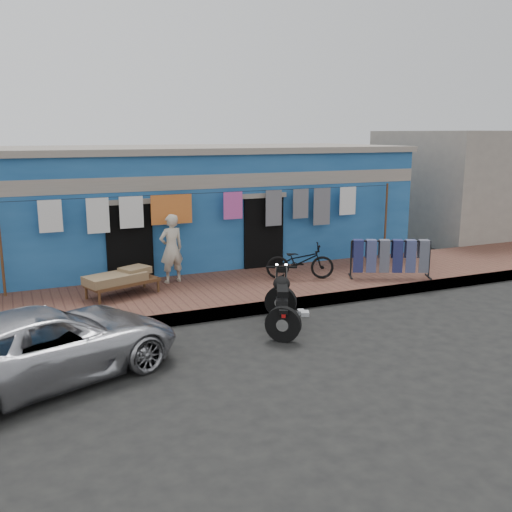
# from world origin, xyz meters

# --- Properties ---
(ground) EXTENTS (80.00, 80.00, 0.00)m
(ground) POSITION_xyz_m (0.00, 0.00, 0.00)
(ground) COLOR black
(ground) RESTS_ON ground
(sidewalk) EXTENTS (28.00, 3.00, 0.25)m
(sidewalk) POSITION_xyz_m (0.00, 3.00, 0.12)
(sidewalk) COLOR brown
(sidewalk) RESTS_ON ground
(curb) EXTENTS (28.00, 0.10, 0.25)m
(curb) POSITION_xyz_m (0.00, 1.55, 0.12)
(curb) COLOR gray
(curb) RESTS_ON ground
(building) EXTENTS (12.20, 5.20, 3.36)m
(building) POSITION_xyz_m (-0.00, 6.99, 1.69)
(building) COLOR #1C4E8A
(building) RESTS_ON ground
(neighbor_right) EXTENTS (6.00, 5.00, 3.80)m
(neighbor_right) POSITION_xyz_m (11.00, 7.00, 1.90)
(neighbor_right) COLOR #9E9384
(neighbor_right) RESTS_ON ground
(clothesline) EXTENTS (10.06, 0.06, 2.10)m
(clothesline) POSITION_xyz_m (0.01, 4.25, 1.81)
(clothesline) COLOR brown
(clothesline) RESTS_ON sidewalk
(car) EXTENTS (4.56, 3.25, 1.17)m
(car) POSITION_xyz_m (-4.39, -0.13, 0.59)
(car) COLOR silver
(car) RESTS_ON ground
(seated_person) EXTENTS (0.66, 0.50, 1.63)m
(seated_person) POSITION_xyz_m (-1.34, 3.91, 1.07)
(seated_person) COLOR beige
(seated_person) RESTS_ON sidewalk
(bicycle) EXTENTS (1.72, 1.15, 1.05)m
(bicycle) POSITION_xyz_m (1.61, 3.01, 0.78)
(bicycle) COLOR black
(bicycle) RESTS_ON sidewalk
(motorcycle) EXTENTS (1.94, 2.22, 1.14)m
(motorcycle) POSITION_xyz_m (-0.10, 0.53, 0.57)
(motorcycle) COLOR black
(motorcycle) RESTS_ON ground
(charpoy) EXTENTS (2.11, 1.79, 0.55)m
(charpoy) POSITION_xyz_m (-2.63, 3.25, 0.52)
(charpoy) COLOR brown
(charpoy) RESTS_ON sidewalk
(jeans_rack) EXTENTS (2.32, 1.94, 0.97)m
(jeans_rack) POSITION_xyz_m (3.69, 2.23, 0.73)
(jeans_rack) COLOR black
(jeans_rack) RESTS_ON sidewalk
(litter_a) EXTENTS (0.24, 0.22, 0.09)m
(litter_a) POSITION_xyz_m (0.34, 1.20, 0.04)
(litter_a) COLOR silver
(litter_a) RESTS_ON ground
(litter_b) EXTENTS (0.18, 0.21, 0.09)m
(litter_b) POSITION_xyz_m (0.69, 1.20, 0.04)
(litter_b) COLOR silver
(litter_b) RESTS_ON ground
(litter_c) EXTENTS (0.24, 0.26, 0.09)m
(litter_c) POSITION_xyz_m (0.71, 1.08, 0.04)
(litter_c) COLOR silver
(litter_c) RESTS_ON ground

